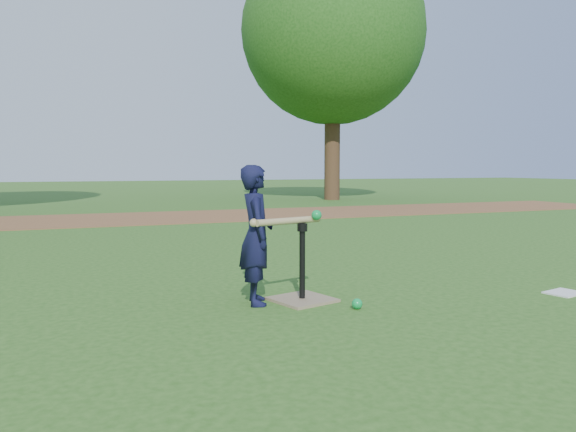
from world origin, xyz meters
name	(u,v)px	position (x,y,z in m)	size (l,w,h in m)	color
ground	(274,294)	(0.00, 0.00, 0.00)	(80.00, 80.00, 0.00)	#285116
dirt_strip	(147,218)	(0.00, 7.50, 0.01)	(24.00, 3.00, 0.01)	brown
child	(256,235)	(-0.23, -0.23, 0.54)	(0.39, 0.26, 1.07)	black
wiffle_ball_ground	(357,304)	(0.40, -0.68, 0.04)	(0.08, 0.08, 0.08)	#0D9540
clipboard	(564,293)	(2.27, -0.87, 0.01)	(0.30, 0.23, 0.01)	silver
batting_tee	(302,287)	(0.13, -0.29, 0.11)	(0.53, 0.53, 0.61)	#8A7457
swing_action	(291,220)	(0.03, -0.31, 0.65)	(0.63, 0.21, 0.11)	tan
tree_right	(333,33)	(6.50, 12.00, 5.29)	(5.80, 5.80, 8.21)	#382316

